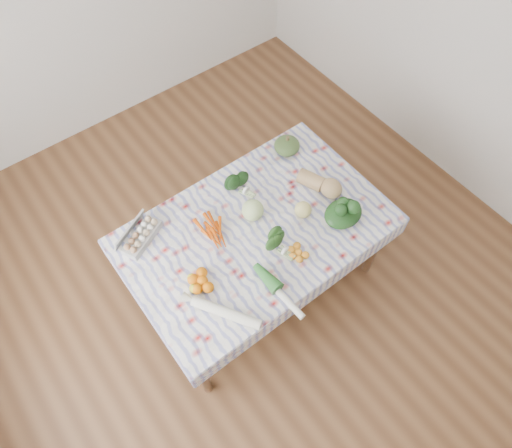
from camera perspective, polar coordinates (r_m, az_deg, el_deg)
name	(u,v)px	position (r m, az deg, el deg)	size (l,w,h in m)	color
ground	(256,281)	(3.54, 0.00, -7.09)	(4.50, 4.50, 0.00)	brown
dining_table	(256,236)	(2.94, 0.00, -1.47)	(1.60, 1.00, 0.75)	brown
tablecloth	(256,229)	(2.87, 0.00, -0.68)	(1.66, 1.06, 0.01)	white
egg_carton	(142,237)	(2.88, -14.06, -1.53)	(0.29, 0.12, 0.08)	#A9A9A4
carrot_bunch	(213,232)	(2.84, -5.36, -0.97)	(0.22, 0.20, 0.04)	#DD5006
kale_bunch	(240,184)	(2.98, -1.99, 5.06)	(0.16, 0.14, 0.14)	#143310
kabocha_squash	(287,146)	(3.21, 3.89, 9.75)	(0.18, 0.18, 0.12)	#3F5928
cabbage	(253,210)	(2.86, -0.41, 1.76)	(0.14, 0.14, 0.14)	#B9D583
butternut_squash	(320,183)	(3.01, 8.05, 5.14)	(0.14, 0.29, 0.14)	tan
orange_cluster	(202,281)	(2.67, -6.74, -7.08)	(0.21, 0.21, 0.07)	orange
broccoli	(278,245)	(2.75, 2.82, -2.58)	(0.15, 0.15, 0.11)	#224B18
mandarin_cluster	(298,252)	(2.77, 5.30, -3.50)	(0.16, 0.16, 0.05)	orange
grapefruit	(303,210)	(2.89, 5.90, 1.79)	(0.11, 0.11, 0.11)	#D3C56A
spinach_bag	(343,214)	(2.91, 10.84, 1.29)	(0.26, 0.21, 0.11)	black
daikon	(226,313)	(2.59, -3.74, -11.02)	(0.06, 0.06, 0.43)	white
leek	(279,292)	(2.64, 2.91, -8.52)	(0.04, 0.04, 0.40)	white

